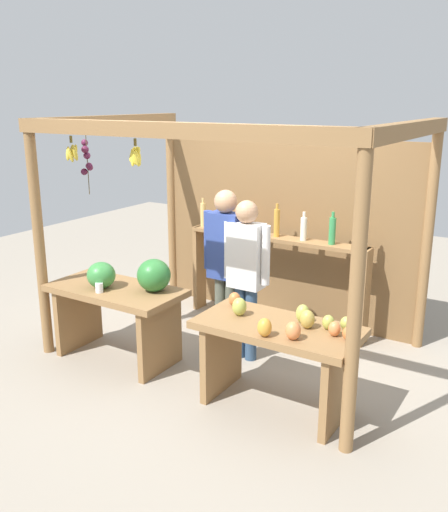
# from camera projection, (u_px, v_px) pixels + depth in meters

# --- Properties ---
(ground_plane) EXTENTS (12.00, 12.00, 0.00)m
(ground_plane) POSITION_uv_depth(u_px,v_px,m) (235.00, 348.00, 5.62)
(ground_plane) COLOR gray
(ground_plane) RESTS_ON ground
(market_stall) EXTENTS (3.19, 2.17, 2.25)m
(market_stall) POSITION_uv_depth(u_px,v_px,m) (259.00, 211.00, 5.65)
(market_stall) COLOR olive
(market_stall) RESTS_ON ground
(fruit_counter_left) EXTENTS (1.29, 0.64, 1.02)m
(fruit_counter_left) POSITION_uv_depth(u_px,v_px,m) (122.00, 297.00, 5.23)
(fruit_counter_left) COLOR olive
(fruit_counter_left) RESTS_ON ground
(fruit_counter_right) EXTENTS (1.29, 0.64, 0.87)m
(fruit_counter_right) POSITION_uv_depth(u_px,v_px,m) (279.00, 345.00, 4.41)
(fruit_counter_right) COLOR olive
(fruit_counter_right) RESTS_ON ground
(bottle_shelf_unit) EXTENTS (2.05, 0.22, 1.35)m
(bottle_shelf_unit) POSITION_uv_depth(u_px,v_px,m) (277.00, 255.00, 6.00)
(bottle_shelf_unit) COLOR olive
(bottle_shelf_unit) RESTS_ON ground
(vendor_man) EXTENTS (0.48, 0.22, 1.60)m
(vendor_man) POSITION_uv_depth(u_px,v_px,m) (226.00, 257.00, 5.34)
(vendor_man) COLOR #555B4C
(vendor_man) RESTS_ON ground
(vendor_woman) EXTENTS (0.48, 0.21, 1.54)m
(vendor_woman) POSITION_uv_depth(u_px,v_px,m) (246.00, 267.00, 5.17)
(vendor_woman) COLOR #2F4A6A
(vendor_woman) RESTS_ON ground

